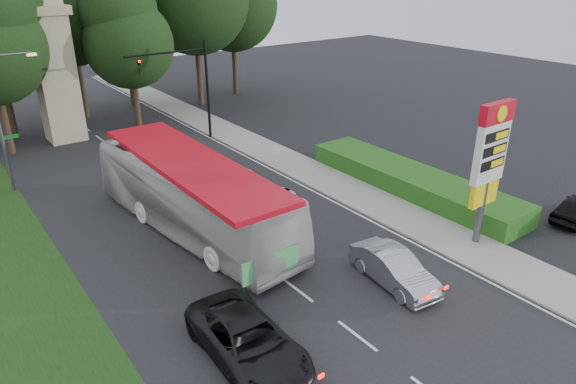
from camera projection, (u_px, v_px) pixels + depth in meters
ground at (367, 344)px, 18.05m from camera, size 120.00×120.00×0.00m
road_surface at (204, 219)px, 26.81m from camera, size 14.00×80.00×0.02m
sidewalk_right at (327, 180)px, 31.43m from camera, size 3.00×80.00×0.12m
hedge at (411, 181)px, 29.92m from camera, size 3.00×14.00×1.20m
gas_station_pylon at (490, 156)px, 22.70m from camera, size 2.10×0.45×6.85m
traffic_signal_mast at (190, 78)px, 36.77m from camera, size 6.10×0.35×7.20m
streetlight_signs at (1, 116)px, 28.51m from camera, size 2.75×0.98×8.00m
monument at (55, 71)px, 36.80m from camera, size 3.00×3.00×10.05m
tree_monument_right at (127, 25)px, 38.24m from camera, size 6.72×6.72×13.20m
transit_bus at (193, 197)px, 24.86m from camera, size 4.67×13.78×3.76m
sedan_silver at (394, 269)px, 21.17m from camera, size 2.01×4.48×1.43m
suv_charcoal at (248, 340)px, 17.09m from camera, size 2.73×5.52×1.50m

